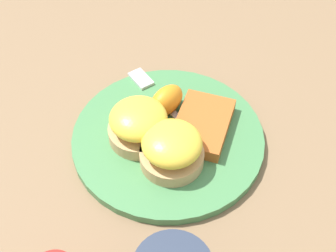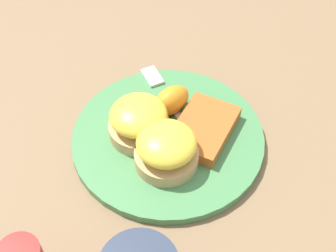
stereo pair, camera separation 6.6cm
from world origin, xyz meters
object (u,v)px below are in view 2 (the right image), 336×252
(orange_wedge, at_px, (171,101))
(fork, at_px, (170,104))
(sandwich_benedict_left, at_px, (139,121))
(hashbrown_patty, at_px, (203,129))
(sandwich_benedict_right, at_px, (166,149))

(orange_wedge, height_order, fork, orange_wedge)
(orange_wedge, relative_size, fork, 0.30)
(fork, bearing_deg, orange_wedge, 56.10)
(sandwich_benedict_left, distance_m, hashbrown_patty, 0.09)
(sandwich_benedict_right, relative_size, hashbrown_patty, 0.82)
(sandwich_benedict_left, relative_size, orange_wedge, 1.47)
(fork, bearing_deg, sandwich_benedict_left, 10.43)
(sandwich_benedict_left, xyz_separation_m, fork, (-0.07, -0.01, -0.03))
(sandwich_benedict_right, xyz_separation_m, orange_wedge, (-0.07, -0.07, -0.01))
(sandwich_benedict_left, xyz_separation_m, orange_wedge, (-0.06, -0.00, -0.01))
(sandwich_benedict_left, height_order, hashbrown_patty, sandwich_benedict_left)
(hashbrown_patty, bearing_deg, sandwich_benedict_left, -40.99)
(sandwich_benedict_left, distance_m, fork, 0.08)
(sandwich_benedict_right, distance_m, hashbrown_patty, 0.08)
(sandwich_benedict_right, xyz_separation_m, hashbrown_patty, (-0.07, -0.00, -0.02))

